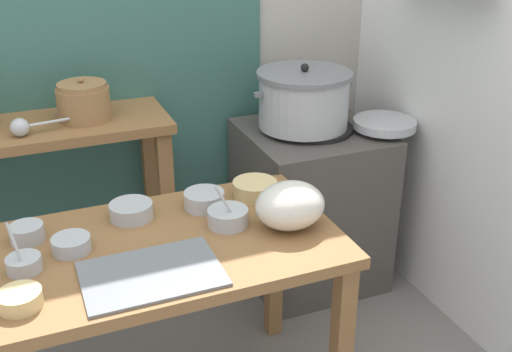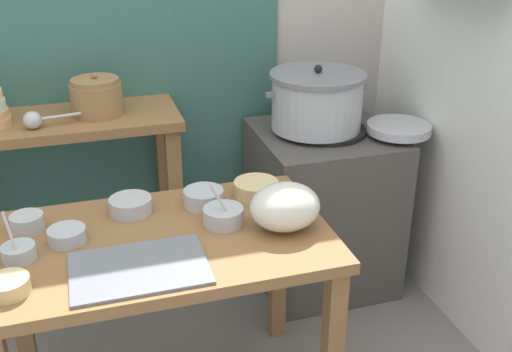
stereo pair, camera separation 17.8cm
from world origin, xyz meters
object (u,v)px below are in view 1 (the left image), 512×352
(prep_bowl_0, at_px, (131,210))
(prep_bowl_3, at_px, (24,263))
(clay_pot, at_px, (84,102))
(prep_bowl_1, at_px, (204,199))
(prep_bowl_7, at_px, (20,299))
(ladle, at_px, (23,127))
(prep_table, at_px, (169,270))
(back_shelf_table, at_px, (53,175))
(serving_tray, at_px, (152,274))
(prep_bowl_6, at_px, (71,244))
(prep_bowl_2, at_px, (255,188))
(plastic_bag, at_px, (290,205))
(wide_pan, at_px, (385,124))
(stove_block, at_px, (310,205))
(prep_bowl_5, at_px, (228,216))
(prep_bowl_4, at_px, (27,232))
(steamer_pot, at_px, (304,99))

(prep_bowl_0, bearing_deg, prep_bowl_3, -150.35)
(clay_pot, xyz_separation_m, prep_bowl_1, (0.31, -0.58, -0.22))
(prep_bowl_7, bearing_deg, ladle, 84.57)
(prep_table, height_order, back_shelf_table, back_shelf_table)
(serving_tray, bearing_deg, back_shelf_table, 101.79)
(prep_bowl_6, bearing_deg, prep_table, -10.54)
(prep_bowl_6, bearing_deg, back_shelf_table, 89.66)
(prep_bowl_1, distance_m, prep_bowl_2, 0.20)
(prep_table, relative_size, plastic_bag, 4.71)
(serving_tray, bearing_deg, wide_pan, 28.47)
(back_shelf_table, xyz_separation_m, stove_block, (1.12, -0.13, -0.30))
(plastic_bag, distance_m, prep_bowl_6, 0.70)
(prep_bowl_5, bearing_deg, prep_bowl_4, 166.99)
(plastic_bag, relative_size, prep_bowl_1, 1.64)
(serving_tray, distance_m, prep_bowl_3, 0.38)
(plastic_bag, xyz_separation_m, prep_bowl_6, (-0.69, 0.11, -0.05))
(prep_bowl_1, bearing_deg, prep_bowl_6, -165.24)
(back_shelf_table, distance_m, prep_bowl_5, 0.89)
(stove_block, relative_size, prep_bowl_6, 6.51)
(stove_block, bearing_deg, clay_pot, 172.32)
(prep_bowl_1, bearing_deg, steamer_pot, 37.30)
(prep_bowl_2, xyz_separation_m, prep_bowl_6, (-0.67, -0.14, -0.00))
(stove_block, distance_m, ladle, 1.33)
(back_shelf_table, xyz_separation_m, plastic_bag, (0.69, -0.82, 0.12))
(back_shelf_table, distance_m, wide_pan, 1.44)
(plastic_bag, relative_size, prep_bowl_4, 2.17)
(ladle, distance_m, prep_bowl_1, 0.75)
(steamer_pot, height_order, prep_bowl_4, steamer_pot)
(stove_block, height_order, ladle, ladle)
(stove_block, xyz_separation_m, wide_pan, (0.29, -0.14, 0.41))
(prep_bowl_7, bearing_deg, wide_pan, 23.09)
(prep_table, relative_size, prep_bowl_6, 9.19)
(stove_block, bearing_deg, prep_bowl_5, -135.99)
(clay_pot, relative_size, plastic_bag, 0.89)
(steamer_pot, distance_m, wide_pan, 0.38)
(plastic_bag, bearing_deg, serving_tray, -167.49)
(stove_block, distance_m, prep_bowl_6, 1.31)
(ladle, height_order, prep_bowl_5, ladle)
(prep_bowl_2, distance_m, prep_bowl_5, 0.24)
(plastic_bag, bearing_deg, prep_bowl_3, 176.32)
(prep_table, distance_m, wide_pan, 1.24)
(plastic_bag, distance_m, prep_bowl_5, 0.21)
(prep_bowl_7, bearing_deg, serving_tray, 1.99)
(prep_bowl_0, relative_size, prep_bowl_4, 1.37)
(wide_pan, relative_size, prep_bowl_0, 1.90)
(wide_pan, bearing_deg, prep_bowl_4, -168.30)
(wide_pan, distance_m, prep_bowl_5, 1.02)
(steamer_pot, bearing_deg, prep_bowl_2, -132.66)
(wide_pan, distance_m, prep_bowl_4, 1.57)
(prep_bowl_3, distance_m, prep_bowl_6, 0.15)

